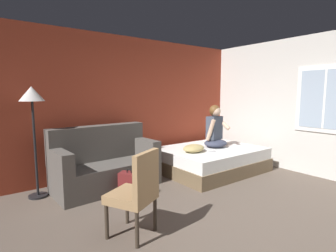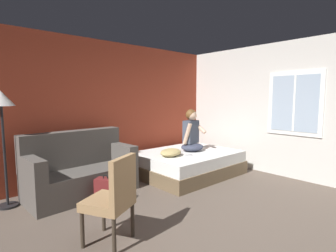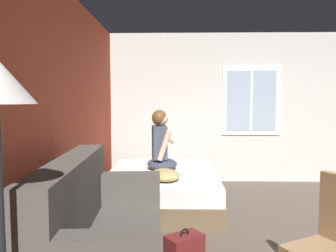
% 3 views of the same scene
% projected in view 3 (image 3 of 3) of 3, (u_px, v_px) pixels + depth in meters
% --- Properties ---
extents(wall_back_accent, '(10.70, 0.16, 2.70)m').
position_uv_depth(wall_back_accent, '(44.00, 115.00, 3.15)').
color(wall_back_accent, '#993823').
rests_on(wall_back_accent, ground).
extents(wall_side_with_window, '(0.19, 7.30, 2.70)m').
position_uv_depth(wall_side_with_window, '(271.00, 108.00, 6.00)').
color(wall_side_with_window, silver).
rests_on(wall_side_with_window, ground).
extents(bed, '(2.02, 1.57, 0.48)m').
position_uv_depth(bed, '(162.00, 188.00, 4.71)').
color(bed, brown).
rests_on(bed, ground).
extents(couch, '(1.74, 0.91, 1.04)m').
position_uv_depth(couch, '(100.00, 241.00, 2.58)').
color(couch, '#514C47').
rests_on(couch, ground).
extents(person_seated, '(0.58, 0.51, 0.88)m').
position_uv_depth(person_seated, '(161.00, 145.00, 4.80)').
color(person_seated, '#383D51').
rests_on(person_seated, bed).
extents(throw_pillow, '(0.55, 0.47, 0.14)m').
position_uv_depth(throw_pillow, '(165.00, 175.00, 4.16)').
color(throw_pillow, tan).
rests_on(throw_pillow, bed).
extents(cell_phone, '(0.16, 0.13, 0.01)m').
position_uv_depth(cell_phone, '(181.00, 175.00, 4.45)').
color(cell_phone, '#B7B7BC').
rests_on(cell_phone, bed).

